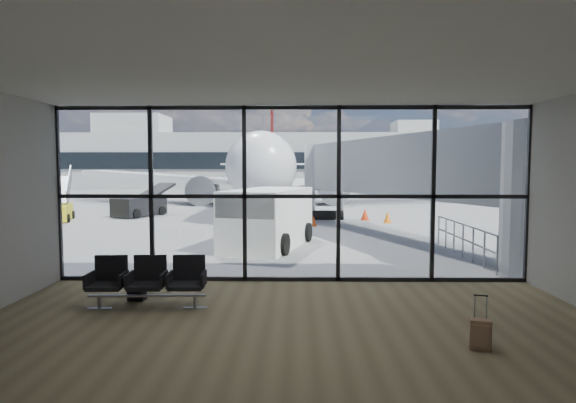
{
  "coord_description": "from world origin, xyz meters",
  "views": [
    {
      "loc": [
        0.13,
        -12.25,
        2.91
      ],
      "look_at": [
        -0.14,
        3.0,
        1.86
      ],
      "focal_mm": 30.0,
      "sensor_mm": 36.0,
      "label": 1
    }
  ],
  "objects_px": {
    "seating_row": "(148,279)",
    "service_van": "(267,217)",
    "belt_loader": "(141,205)",
    "mobile_stairs": "(54,210)",
    "suitcase": "(480,334)",
    "backpack": "(137,289)",
    "airliner": "(269,168)"
  },
  "relations": [
    {
      "from": "seating_row",
      "to": "service_van",
      "type": "xyz_separation_m",
      "value": [
        2.03,
        7.75,
        0.51
      ]
    },
    {
      "from": "mobile_stairs",
      "to": "airliner",
      "type": "bearing_deg",
      "value": 35.12
    },
    {
      "from": "seating_row",
      "to": "backpack",
      "type": "xyz_separation_m",
      "value": [
        -0.41,
        0.45,
        -0.33
      ]
    },
    {
      "from": "airliner",
      "to": "belt_loader",
      "type": "bearing_deg",
      "value": -121.93
    },
    {
      "from": "service_van",
      "to": "seating_row",
      "type": "bearing_deg",
      "value": -89.33
    },
    {
      "from": "belt_loader",
      "to": "mobile_stairs",
      "type": "height_order",
      "value": "mobile_stairs"
    },
    {
      "from": "backpack",
      "to": "mobile_stairs",
      "type": "relative_size",
      "value": 0.14
    },
    {
      "from": "backpack",
      "to": "service_van",
      "type": "xyz_separation_m",
      "value": [
        2.44,
        7.3,
        0.84
      ]
    },
    {
      "from": "suitcase",
      "to": "seating_row",
      "type": "bearing_deg",
      "value": 174.66
    },
    {
      "from": "belt_loader",
      "to": "mobile_stairs",
      "type": "xyz_separation_m",
      "value": [
        -3.97,
        -2.78,
        -0.08
      ]
    },
    {
      "from": "backpack",
      "to": "belt_loader",
      "type": "bearing_deg",
      "value": 112.95
    },
    {
      "from": "seating_row",
      "to": "mobile_stairs",
      "type": "relative_size",
      "value": 0.63
    },
    {
      "from": "service_van",
      "to": "belt_loader",
      "type": "relative_size",
      "value": 1.18
    },
    {
      "from": "suitcase",
      "to": "mobile_stairs",
      "type": "xyz_separation_m",
      "value": [
        -16.43,
        18.77,
        0.33
      ]
    },
    {
      "from": "airliner",
      "to": "belt_loader",
      "type": "relative_size",
      "value": 8.33
    },
    {
      "from": "airliner",
      "to": "belt_loader",
      "type": "distance_m",
      "value": 14.41
    },
    {
      "from": "seating_row",
      "to": "belt_loader",
      "type": "relative_size",
      "value": 0.54
    },
    {
      "from": "backpack",
      "to": "suitcase",
      "type": "bearing_deg",
      "value": -17.98
    },
    {
      "from": "suitcase",
      "to": "mobile_stairs",
      "type": "bearing_deg",
      "value": 146.83
    },
    {
      "from": "backpack",
      "to": "belt_loader",
      "type": "relative_size",
      "value": 0.12
    },
    {
      "from": "belt_loader",
      "to": "backpack",
      "type": "bearing_deg",
      "value": -47.32
    },
    {
      "from": "seating_row",
      "to": "service_van",
      "type": "distance_m",
      "value": 8.03
    },
    {
      "from": "service_van",
      "to": "mobile_stairs",
      "type": "bearing_deg",
      "value": 160.33
    },
    {
      "from": "seating_row",
      "to": "airliner",
      "type": "bearing_deg",
      "value": 86.23
    },
    {
      "from": "service_van",
      "to": "airliner",
      "type": "bearing_deg",
      "value": 108.49
    },
    {
      "from": "mobile_stairs",
      "to": "seating_row",
      "type": "bearing_deg",
      "value": -76.3
    },
    {
      "from": "seating_row",
      "to": "belt_loader",
      "type": "xyz_separation_m",
      "value": [
        -6.4,
        19.22,
        0.07
      ]
    },
    {
      "from": "airliner",
      "to": "service_van",
      "type": "relative_size",
      "value": 7.05
    },
    {
      "from": "seating_row",
      "to": "service_van",
      "type": "bearing_deg",
      "value": 72.87
    },
    {
      "from": "seating_row",
      "to": "mobile_stairs",
      "type": "distance_m",
      "value": 19.44
    },
    {
      "from": "service_van",
      "to": "backpack",
      "type": "bearing_deg",
      "value": -93.13
    },
    {
      "from": "backpack",
      "to": "suitcase",
      "type": "height_order",
      "value": "suitcase"
    }
  ]
}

